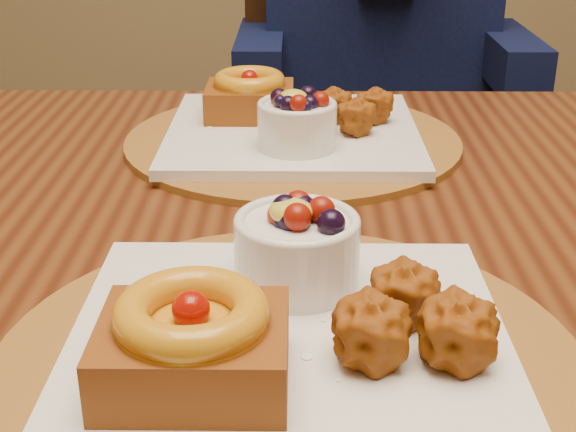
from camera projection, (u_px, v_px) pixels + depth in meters
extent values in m
cube|color=#3A170A|center=(291.00, 244.00, 0.72)|extent=(1.60, 0.90, 0.04)
cylinder|color=brown|center=(289.00, 362.00, 0.51)|extent=(0.38, 0.38, 0.01)
cube|color=white|center=(289.00, 348.00, 0.51)|extent=(0.28, 0.28, 0.01)
cube|color=#542C07|center=(193.00, 353.00, 0.46)|extent=(0.11, 0.09, 0.04)
torus|color=#AF680A|center=(191.00, 313.00, 0.45)|extent=(0.09, 0.09, 0.02)
sphere|color=#880A02|center=(191.00, 310.00, 0.45)|extent=(0.02, 0.02, 0.02)
sphere|color=#984B0B|center=(403.00, 295.00, 0.52)|extent=(0.04, 0.04, 0.04)
sphere|color=#984B0B|center=(369.00, 334.00, 0.48)|extent=(0.04, 0.04, 0.04)
sphere|color=#984B0B|center=(455.00, 334.00, 0.47)|extent=(0.04, 0.04, 0.04)
cylinder|color=white|center=(297.00, 253.00, 0.56)|extent=(0.09, 0.09, 0.05)
torus|color=white|center=(297.00, 221.00, 0.55)|extent=(0.09, 0.09, 0.01)
ellipsoid|color=gold|center=(291.00, 211.00, 0.55)|extent=(0.03, 0.03, 0.02)
cylinder|color=brown|center=(293.00, 141.00, 0.91)|extent=(0.38, 0.38, 0.01)
cube|color=white|center=(293.00, 132.00, 0.91)|extent=(0.28, 0.28, 0.01)
cube|color=#542C07|center=(250.00, 101.00, 0.94)|extent=(0.10, 0.08, 0.04)
torus|color=#AF680A|center=(249.00, 80.00, 0.93)|extent=(0.08, 0.08, 0.02)
sphere|color=#880A02|center=(249.00, 79.00, 0.93)|extent=(0.02, 0.02, 0.02)
sphere|color=#984B0B|center=(356.00, 118.00, 0.88)|extent=(0.04, 0.04, 0.04)
sphere|color=#984B0B|center=(332.00, 106.00, 0.92)|extent=(0.04, 0.04, 0.04)
sphere|color=#984B0B|center=(374.00, 107.00, 0.92)|extent=(0.04, 0.04, 0.04)
cylinder|color=white|center=(297.00, 126.00, 0.83)|extent=(0.08, 0.08, 0.05)
torus|color=white|center=(297.00, 105.00, 0.82)|extent=(0.08, 0.08, 0.01)
ellipsoid|color=gold|center=(293.00, 97.00, 0.82)|extent=(0.03, 0.03, 0.02)
cube|color=black|center=(373.00, 232.00, 1.40)|extent=(0.46, 0.46, 0.04)
cylinder|color=black|center=(262.00, 413.00, 1.32)|extent=(0.04, 0.04, 0.44)
cylinder|color=black|center=(496.00, 412.00, 1.32)|extent=(0.04, 0.04, 0.44)
cylinder|color=black|center=(266.00, 296.00, 1.67)|extent=(0.04, 0.04, 0.44)
cylinder|color=black|center=(450.00, 295.00, 1.67)|extent=(0.04, 0.04, 0.44)
cube|color=black|center=(367.00, 71.00, 1.49)|extent=(0.45, 0.04, 0.47)
cube|color=black|center=(378.00, 31.00, 1.46)|extent=(0.40, 0.21, 0.57)
cube|color=black|center=(261.00, 56.00, 1.37)|extent=(0.08, 0.29, 0.08)
cube|color=black|center=(508.00, 56.00, 1.36)|extent=(0.08, 0.29, 0.08)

